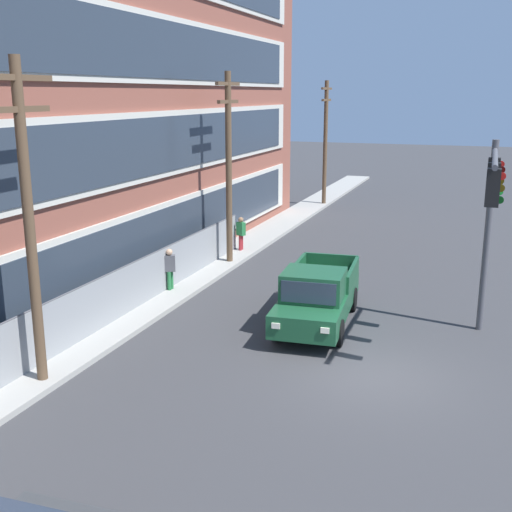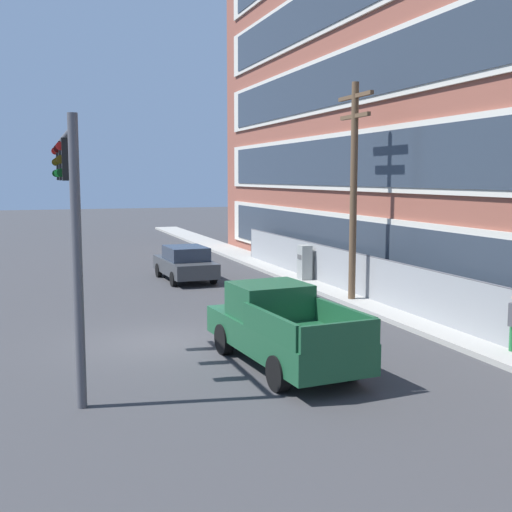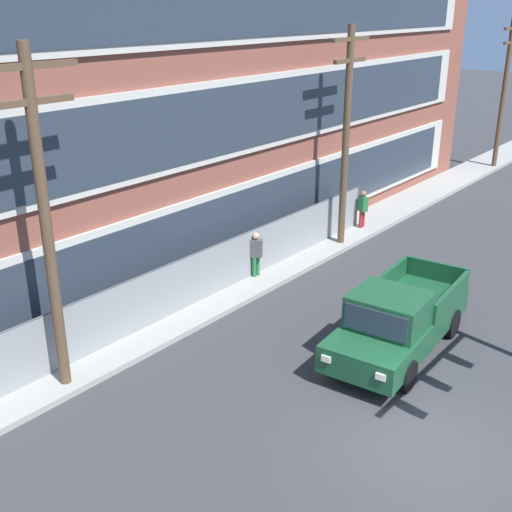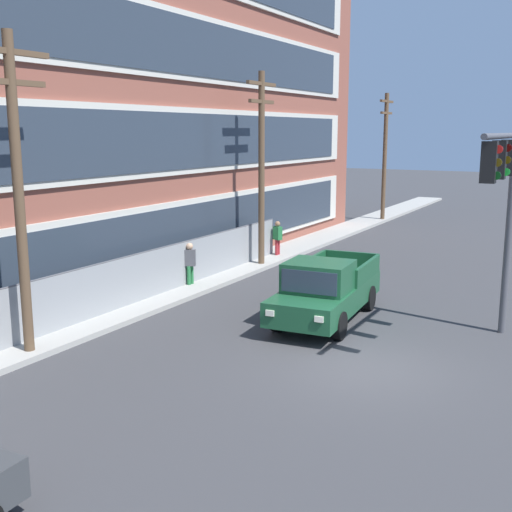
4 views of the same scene
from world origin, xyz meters
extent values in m
plane|color=#38383A|center=(0.00, 0.00, 0.00)|extent=(160.00, 160.00, 0.00)
cube|color=#9E9B93|center=(0.00, 8.29, 0.08)|extent=(80.00, 1.94, 0.16)
cube|color=beige|center=(-0.54, 9.20, 1.88)|extent=(42.86, 0.10, 2.46)
cube|color=#2D3844|center=(-0.54, 9.14, 1.88)|extent=(40.99, 0.06, 2.05)
cube|color=beige|center=(-0.54, 9.20, 5.30)|extent=(42.86, 0.10, 2.46)
cube|color=#2D3844|center=(-0.54, 9.14, 5.30)|extent=(40.99, 0.06, 2.05)
cube|color=beige|center=(-0.54, 9.20, 8.72)|extent=(42.86, 0.10, 2.46)
cube|color=#2D3844|center=(-0.54, 9.14, 8.72)|extent=(40.99, 0.06, 2.05)
cube|color=gray|center=(-2.56, 8.40, 0.87)|extent=(27.79, 0.04, 1.74)
cylinder|color=#4C4C51|center=(11.33, 8.40, 0.87)|extent=(0.06, 0.06, 1.74)
cylinder|color=#4C4C51|center=(-2.56, 8.40, 1.74)|extent=(27.79, 0.05, 0.05)
cylinder|color=#4C4C51|center=(4.59, -2.51, 2.93)|extent=(0.20, 0.20, 5.86)
cylinder|color=#4C4C51|center=(2.11, -2.51, 5.56)|extent=(4.96, 0.14, 0.14)
cube|color=black|center=(3.21, -2.51, 5.01)|extent=(0.28, 0.32, 0.90)
cylinder|color=red|center=(3.21, -2.69, 5.29)|extent=(0.04, 0.18, 0.18)
cylinder|color=#503E08|center=(3.21, -2.69, 5.01)|extent=(0.04, 0.18, 0.18)
cylinder|color=#0A4011|center=(3.21, -2.69, 4.73)|extent=(0.04, 0.18, 0.18)
cube|color=black|center=(1.83, -2.51, 5.01)|extent=(0.28, 0.32, 0.90)
cylinder|color=#4B0807|center=(1.83, -2.69, 5.29)|extent=(0.04, 0.18, 0.18)
cylinder|color=#503E08|center=(1.83, -2.69, 5.01)|extent=(0.04, 0.18, 0.18)
cylinder|color=green|center=(1.83, -2.69, 4.73)|extent=(0.04, 0.18, 0.18)
cube|color=black|center=(0.46, -2.51, 5.01)|extent=(0.28, 0.32, 0.90)
cylinder|color=red|center=(0.46, -2.69, 5.29)|extent=(0.04, 0.18, 0.18)
cylinder|color=#503E08|center=(0.46, -2.69, 5.01)|extent=(0.04, 0.18, 0.18)
cylinder|color=#0A4011|center=(0.46, -2.69, 4.73)|extent=(0.04, 0.18, 0.18)
cube|color=#194C2D|center=(3.29, 2.38, 0.75)|extent=(5.57, 2.41, 0.70)
cube|color=#194C2D|center=(2.54, 2.32, 1.53)|extent=(1.77, 1.95, 0.86)
cube|color=#283342|center=(1.71, 2.25, 1.53)|extent=(0.19, 1.63, 0.64)
cube|color=#194C2D|center=(4.59, 1.55, 1.38)|extent=(2.71, 0.34, 0.56)
cube|color=#194C2D|center=(4.44, 3.40, 1.38)|extent=(2.71, 0.34, 0.56)
cube|color=#194C2D|center=(5.96, 2.59, 1.38)|extent=(0.25, 1.91, 0.56)
cylinder|color=black|center=(1.74, 1.34, 0.40)|extent=(0.82, 0.32, 0.80)
cylinder|color=black|center=(1.60, 3.16, 0.40)|extent=(0.82, 0.32, 0.80)
cylinder|color=black|center=(4.99, 1.60, 0.40)|extent=(0.82, 0.32, 0.80)
cylinder|color=black|center=(4.84, 3.42, 0.40)|extent=(0.82, 0.32, 0.80)
cube|color=white|center=(0.63, 1.47, 0.85)|extent=(0.08, 0.24, 0.16)
cube|color=white|center=(0.51, 2.85, 0.85)|extent=(0.08, 0.24, 0.16)
cylinder|color=brown|center=(-3.33, 7.79, 4.00)|extent=(0.26, 0.26, 8.01)
cube|color=brown|center=(-3.33, 7.79, 7.51)|extent=(2.40, 0.14, 0.14)
cube|color=brown|center=(-3.33, 7.79, 6.81)|extent=(2.04, 0.14, 0.14)
cylinder|color=brown|center=(9.16, 7.79, 4.02)|extent=(0.26, 0.26, 8.03)
cube|color=brown|center=(9.16, 7.79, 7.53)|extent=(2.27, 0.14, 0.14)
cube|color=brown|center=(9.16, 7.79, 6.83)|extent=(1.93, 0.14, 0.14)
cylinder|color=brown|center=(25.10, 7.64, 3.97)|extent=(0.26, 0.26, 7.95)
cube|color=brown|center=(25.10, 7.64, 7.45)|extent=(2.29, 0.14, 0.14)
cube|color=brown|center=(25.10, 7.64, 6.75)|extent=(1.95, 0.14, 0.14)
cylinder|color=#236B38|center=(4.51, 8.27, 0.42)|extent=(0.14, 0.14, 0.85)
cylinder|color=#236B38|center=(4.69, 8.27, 0.42)|extent=(0.14, 0.14, 0.85)
cube|color=#4C4C51|center=(4.60, 8.27, 1.15)|extent=(0.39, 0.47, 0.60)
sphere|color=tan|center=(4.60, 8.27, 1.57)|extent=(0.24, 0.24, 0.24)
cylinder|color=maroon|center=(11.11, 8.06, 0.42)|extent=(0.14, 0.14, 0.85)
cylinder|color=maroon|center=(11.29, 8.06, 0.42)|extent=(0.14, 0.14, 0.85)
cube|color=#236B38|center=(11.20, 8.06, 1.15)|extent=(0.39, 0.46, 0.60)
sphere|color=#8C6647|center=(11.20, 8.06, 1.57)|extent=(0.24, 0.24, 0.24)
camera|label=1|loc=(-15.53, -2.39, 7.16)|focal=45.00mm
camera|label=2|loc=(17.55, -3.36, 4.62)|focal=45.00mm
camera|label=3|loc=(-10.78, -4.13, 8.69)|focal=45.00mm
camera|label=4|loc=(-14.22, -4.84, 5.68)|focal=45.00mm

